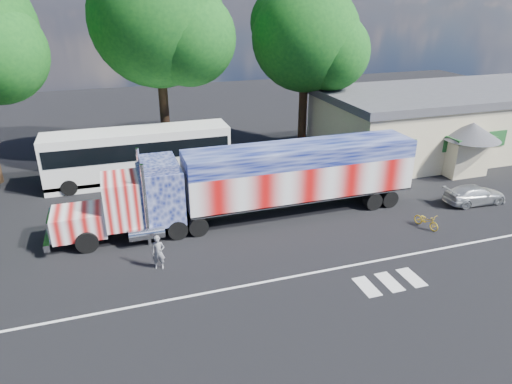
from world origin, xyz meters
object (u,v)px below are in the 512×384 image
object	(u,v)px
coach_bus	(139,155)
tree_n_mid	(159,20)
bicycle	(426,221)
tree_ne_a	(308,38)
woman	(158,252)
semi_truck	(259,181)
parked_car	(475,195)

from	to	relation	value
coach_bus	tree_n_mid	world-z (taller)	tree_n_mid
bicycle	tree_ne_a	distance (m)	18.06
woman	semi_truck	bearing A→B (deg)	46.36
bicycle	tree_ne_a	xyz separation A→B (m)	(-0.81, 15.78, 8.74)
tree_ne_a	bicycle	bearing A→B (deg)	-87.08
parked_car	bicycle	size ratio (longest dim) A/B	2.48
coach_bus	tree_n_mid	distance (m)	9.67
semi_truck	bicycle	world-z (taller)	semi_truck
parked_car	woman	bearing A→B (deg)	97.00
parked_car	bicycle	xyz separation A→B (m)	(-5.06, -1.89, -0.16)
coach_bus	woman	size ratio (longest dim) A/B	7.29
bicycle	tree_n_mid	size ratio (longest dim) A/B	0.11
coach_bus	woman	distance (m)	12.21
bicycle	woman	bearing A→B (deg)	163.18
coach_bus	woman	bearing A→B (deg)	-90.95
semi_truck	tree_ne_a	world-z (taller)	tree_ne_a
woman	tree_n_mid	bearing A→B (deg)	95.12
semi_truck	tree_n_mid	xyz separation A→B (m)	(-3.60, 11.62, 8.30)
tree_ne_a	woman	bearing A→B (deg)	-132.88
semi_truck	tree_n_mid	size ratio (longest dim) A/B	1.38
woman	tree_n_mid	xyz separation A→B (m)	(2.77, 15.46, 9.77)
tree_n_mid	woman	bearing A→B (deg)	-100.14
semi_truck	coach_bus	world-z (taller)	semi_truck
tree_n_mid	tree_ne_a	bearing A→B (deg)	-0.55
parked_car	tree_ne_a	bearing A→B (deg)	25.75
tree_n_mid	semi_truck	bearing A→B (deg)	-72.81
coach_bus	tree_ne_a	distance (m)	16.13
tree_n_mid	bicycle	bearing A→B (deg)	-52.28
parked_car	woman	size ratio (longest dim) A/B	2.31
semi_truck	bicycle	bearing A→B (deg)	-26.13
coach_bus	bicycle	size ratio (longest dim) A/B	7.81
semi_truck	coach_bus	bearing A→B (deg)	126.50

